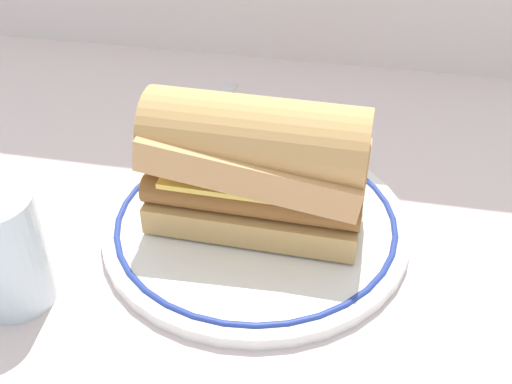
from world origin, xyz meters
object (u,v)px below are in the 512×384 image
object	(u,v)px
plate	(256,223)
butter_knife	(213,112)
sausage_sandwich	(256,163)
drinking_glass	(7,258)

from	to	relation	value
plate	butter_knife	bearing A→B (deg)	114.92
sausage_sandwich	drinking_glass	bearing A→B (deg)	-144.06
plate	butter_knife	world-z (taller)	plate
drinking_glass	sausage_sandwich	bearing A→B (deg)	34.58
plate	drinking_glass	world-z (taller)	drinking_glass
sausage_sandwich	plate	bearing A→B (deg)	-133.64
plate	sausage_sandwich	bearing A→B (deg)	45.00
plate	sausage_sandwich	distance (m)	0.07
plate	sausage_sandwich	size ratio (longest dim) A/B	1.46
plate	drinking_glass	distance (m)	0.22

